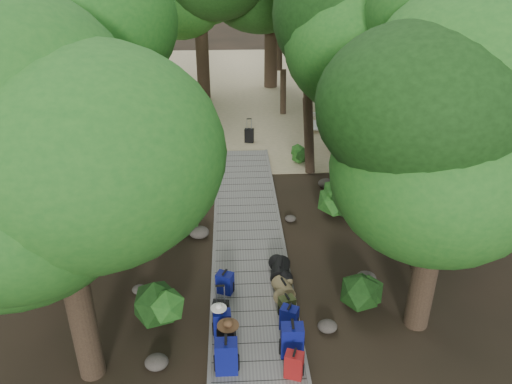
{
  "coord_description": "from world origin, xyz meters",
  "views": [
    {
      "loc": [
        -0.42,
        -11.32,
        7.74
      ],
      "look_at": [
        0.27,
        1.7,
        1.0
      ],
      "focal_mm": 35.0,
      "sensor_mm": 36.0,
      "label": 1
    }
  ],
  "objects_px": {
    "backpack_right_c": "(289,317)",
    "backpack_right_d": "(287,305)",
    "backpack_right_a": "(294,364)",
    "duffel_right_khaki": "(283,289)",
    "suitcase_on_boardwalk": "(221,312)",
    "kayak": "(184,121)",
    "backpack_right_b": "(292,339)",
    "sun_lounger": "(317,123)",
    "backpack_left_a": "(226,355)",
    "backpack_left_b": "(227,336)",
    "lone_suitcase_on_sand": "(249,136)",
    "duffel_right_black": "(280,271)",
    "backpack_left_d": "(225,282)",
    "backpack_left_c": "(222,322)"
  },
  "relations": [
    {
      "from": "backpack_left_b",
      "to": "backpack_right_d",
      "type": "bearing_deg",
      "value": 47.0
    },
    {
      "from": "backpack_left_b",
      "to": "sun_lounger",
      "type": "distance_m",
      "value": 13.79
    },
    {
      "from": "lone_suitcase_on_sand",
      "to": "kayak",
      "type": "distance_m",
      "value": 3.71
    },
    {
      "from": "backpack_left_b",
      "to": "backpack_right_b",
      "type": "xyz_separation_m",
      "value": [
        1.32,
        -0.21,
        0.08
      ]
    },
    {
      "from": "backpack_right_b",
      "to": "sun_lounger",
      "type": "height_order",
      "value": "backpack_right_b"
    },
    {
      "from": "kayak",
      "to": "backpack_right_c",
      "type": "bearing_deg",
      "value": -82.32
    },
    {
      "from": "backpack_right_c",
      "to": "duffel_right_khaki",
      "type": "relative_size",
      "value": 1.06
    },
    {
      "from": "backpack_right_c",
      "to": "suitcase_on_boardwalk",
      "type": "height_order",
      "value": "backpack_right_c"
    },
    {
      "from": "suitcase_on_boardwalk",
      "to": "kayak",
      "type": "xyz_separation_m",
      "value": [
        -1.82,
        13.29,
        -0.2
      ]
    },
    {
      "from": "backpack_left_c",
      "to": "duffel_right_black",
      "type": "xyz_separation_m",
      "value": [
        1.42,
        1.92,
        -0.12
      ]
    },
    {
      "from": "backpack_right_c",
      "to": "backpack_left_d",
      "type": "bearing_deg",
      "value": 161.1
    },
    {
      "from": "backpack_right_b",
      "to": "duffel_right_black",
      "type": "relative_size",
      "value": 1.14
    },
    {
      "from": "backpack_left_a",
      "to": "sun_lounger",
      "type": "distance_m",
      "value": 14.35
    },
    {
      "from": "lone_suitcase_on_sand",
      "to": "backpack_left_b",
      "type": "bearing_deg",
      "value": -82.98
    },
    {
      "from": "backpack_left_a",
      "to": "sun_lounger",
      "type": "xyz_separation_m",
      "value": [
        4.01,
        13.78,
        -0.2
      ]
    },
    {
      "from": "duffel_right_black",
      "to": "backpack_left_c",
      "type": "bearing_deg",
      "value": -116.45
    },
    {
      "from": "backpack_right_b",
      "to": "sun_lounger",
      "type": "bearing_deg",
      "value": 80.73
    },
    {
      "from": "backpack_left_b",
      "to": "suitcase_on_boardwalk",
      "type": "relative_size",
      "value": 1.2
    },
    {
      "from": "backpack_left_c",
      "to": "backpack_right_d",
      "type": "height_order",
      "value": "backpack_left_c"
    },
    {
      "from": "backpack_right_a",
      "to": "duffel_right_khaki",
      "type": "relative_size",
      "value": 1.06
    },
    {
      "from": "duffel_right_khaki",
      "to": "lone_suitcase_on_sand",
      "type": "bearing_deg",
      "value": 76.58
    },
    {
      "from": "backpack_left_b",
      "to": "lone_suitcase_on_sand",
      "type": "relative_size",
      "value": 1.12
    },
    {
      "from": "backpack_right_d",
      "to": "backpack_right_a",
      "type": "bearing_deg",
      "value": -109.97
    },
    {
      "from": "backpack_right_a",
      "to": "backpack_right_b",
      "type": "xyz_separation_m",
      "value": [
        0.03,
        0.57,
        0.09
      ]
    },
    {
      "from": "backpack_right_c",
      "to": "duffel_right_black",
      "type": "distance_m",
      "value": 1.8
    },
    {
      "from": "backpack_left_b",
      "to": "lone_suitcase_on_sand",
      "type": "height_order",
      "value": "backpack_left_b"
    },
    {
      "from": "backpack_left_a",
      "to": "backpack_left_c",
      "type": "xyz_separation_m",
      "value": [
        -0.09,
        0.99,
        -0.06
      ]
    },
    {
      "from": "backpack_right_b",
      "to": "backpack_left_b",
      "type": "bearing_deg",
      "value": 172.83
    },
    {
      "from": "backpack_right_d",
      "to": "lone_suitcase_on_sand",
      "type": "bearing_deg",
      "value": 73.86
    },
    {
      "from": "backpack_left_c",
      "to": "duffel_right_khaki",
      "type": "xyz_separation_m",
      "value": [
        1.43,
        1.24,
        -0.15
      ]
    },
    {
      "from": "backpack_left_a",
      "to": "lone_suitcase_on_sand",
      "type": "distance_m",
      "value": 12.4
    },
    {
      "from": "backpack_right_d",
      "to": "sun_lounger",
      "type": "relative_size",
      "value": 0.27
    },
    {
      "from": "backpack_right_c",
      "to": "backpack_right_d",
      "type": "relative_size",
      "value": 1.19
    },
    {
      "from": "backpack_left_a",
      "to": "kayak",
      "type": "bearing_deg",
      "value": 97.52
    },
    {
      "from": "backpack_left_c",
      "to": "duffel_right_black",
      "type": "height_order",
      "value": "backpack_left_c"
    },
    {
      "from": "backpack_left_a",
      "to": "suitcase_on_boardwalk",
      "type": "bearing_deg",
      "value": 94.92
    },
    {
      "from": "backpack_left_c",
      "to": "backpack_right_a",
      "type": "xyz_separation_m",
      "value": [
        1.38,
        -1.18,
        -0.04
      ]
    },
    {
      "from": "backpack_right_a",
      "to": "duffel_right_black",
      "type": "height_order",
      "value": "backpack_right_a"
    },
    {
      "from": "backpack_left_b",
      "to": "backpack_left_d",
      "type": "distance_m",
      "value": 1.86
    },
    {
      "from": "backpack_right_a",
      "to": "backpack_left_c",
      "type": "bearing_deg",
      "value": 158.6
    },
    {
      "from": "backpack_left_a",
      "to": "sun_lounger",
      "type": "height_order",
      "value": "backpack_left_a"
    },
    {
      "from": "backpack_right_c",
      "to": "lone_suitcase_on_sand",
      "type": "height_order",
      "value": "backpack_right_c"
    },
    {
      "from": "duffel_right_khaki",
      "to": "duffel_right_black",
      "type": "height_order",
      "value": "duffel_right_black"
    },
    {
      "from": "duffel_right_khaki",
      "to": "suitcase_on_boardwalk",
      "type": "bearing_deg",
      "value": -166.24
    },
    {
      "from": "backpack_right_a",
      "to": "backpack_right_d",
      "type": "xyz_separation_m",
      "value": [
        0.05,
        1.75,
        -0.05
      ]
    },
    {
      "from": "backpack_left_d",
      "to": "backpack_right_c",
      "type": "distance_m",
      "value": 1.92
    },
    {
      "from": "backpack_right_b",
      "to": "sun_lounger",
      "type": "distance_m",
      "value": 13.67
    },
    {
      "from": "duffel_right_black",
      "to": "lone_suitcase_on_sand",
      "type": "relative_size",
      "value": 1.21
    },
    {
      "from": "backpack_right_a",
      "to": "lone_suitcase_on_sand",
      "type": "distance_m",
      "value": 12.56
    },
    {
      "from": "sun_lounger",
      "to": "kayak",
      "type": "bearing_deg",
      "value": -174.3
    }
  ]
}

